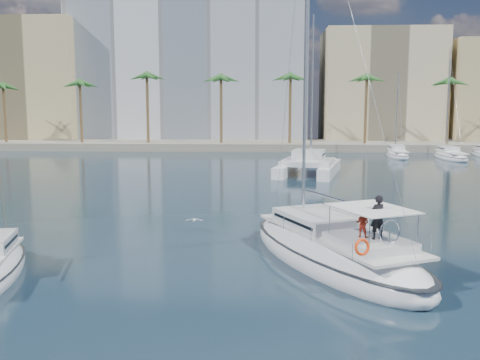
{
  "coord_description": "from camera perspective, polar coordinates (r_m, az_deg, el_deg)",
  "views": [
    {
      "loc": [
        1.83,
        -27.18,
        7.0
      ],
      "look_at": [
        0.46,
        1.5,
        3.01
      ],
      "focal_mm": 40.0,
      "sensor_mm": 36.0,
      "label": 1
    }
  ],
  "objects": [
    {
      "name": "ground",
      "position": [
        28.13,
        -1.09,
        -6.5
      ],
      "size": [
        160.0,
        160.0,
        0.0
      ],
      "primitive_type": "plane",
      "color": "black",
      "rests_on": "ground"
    },
    {
      "name": "quay",
      "position": [
        88.43,
        1.55,
        3.76
      ],
      "size": [
        120.0,
        14.0,
        1.2
      ],
      "primitive_type": "cube",
      "color": "gray",
      "rests_on": "ground"
    },
    {
      "name": "building_modern",
      "position": [
        101.37,
        -5.22,
        11.84
      ],
      "size": [
        42.0,
        16.0,
        28.0
      ],
      "primitive_type": "cube",
      "color": "silver",
      "rests_on": "ground"
    },
    {
      "name": "building_tan_left",
      "position": [
        105.77,
        -22.07,
        9.51
      ],
      "size": [
        22.0,
        14.0,
        22.0
      ],
      "primitive_type": "cube",
      "color": "tan",
      "rests_on": "ground"
    },
    {
      "name": "building_beige",
      "position": [
        99.29,
        14.65,
        9.39
      ],
      "size": [
        20.0,
        14.0,
        20.0
      ],
      "primitive_type": "cube",
      "color": "#BEAF89",
      "rests_on": "ground"
    },
    {
      "name": "palm_left",
      "position": [
        91.55,
        -20.6,
        9.47
      ],
      "size": [
        3.6,
        3.6,
        12.3
      ],
      "color": "brown",
      "rests_on": "ground"
    },
    {
      "name": "palm_centre",
      "position": [
        84.26,
        1.51,
        10.14
      ],
      "size": [
        3.6,
        3.6,
        12.3
      ],
      "color": "brown",
      "rests_on": "ground"
    },
    {
      "name": "palm_right",
      "position": [
        90.18,
        23.97,
        9.33
      ],
      "size": [
        3.6,
        3.6,
        12.3
      ],
      "color": "brown",
      "rests_on": "ground"
    },
    {
      "name": "main_sloop",
      "position": [
        24.44,
        9.8,
        -7.48
      ],
      "size": [
        9.22,
        13.49,
        19.24
      ],
      "rotation": [
        0.0,
        0.0,
        0.44
      ],
      "color": "white",
      "rests_on": "ground"
    },
    {
      "name": "catamaran",
      "position": [
        55.6,
        7.31,
        1.78
      ],
      "size": [
        7.89,
        12.05,
        16.29
      ],
      "rotation": [
        0.0,
        0.0,
        -0.23
      ],
      "color": "white",
      "rests_on": "ground"
    },
    {
      "name": "seagull",
      "position": [
        29.86,
        -4.9,
        -4.28
      ],
      "size": [
        0.95,
        0.41,
        0.18
      ],
      "color": "silver",
      "rests_on": "ground"
    },
    {
      "name": "moored_yacht_a",
      "position": [
        76.69,
        16.44,
        2.35
      ],
      "size": [
        3.37,
        9.52,
        11.9
      ],
      "primitive_type": null,
      "rotation": [
        0.0,
        0.0,
        -0.07
      ],
      "color": "white",
      "rests_on": "ground"
    },
    {
      "name": "moored_yacht_b",
      "position": [
        76.6,
        21.53,
        2.12
      ],
      "size": [
        3.32,
        10.83,
        13.72
      ],
      "primitive_type": null,
      "rotation": [
        0.0,
        0.0,
        -0.02
      ],
      "color": "white",
      "rests_on": "ground"
    }
  ]
}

